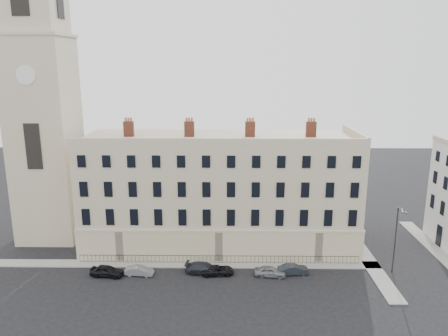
{
  "coord_description": "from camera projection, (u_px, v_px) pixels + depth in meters",
  "views": [
    {
      "loc": [
        -4.72,
        -44.89,
        24.8
      ],
      "look_at": [
        -5.4,
        10.0,
        11.21
      ],
      "focal_mm": 35.0,
      "sensor_mm": 36.0,
      "label": 1
    }
  ],
  "objects": [
    {
      "name": "car_a",
      "position": [
        107.0,
        271.0,
        51.39
      ],
      "size": [
        4.1,
        2.09,
        1.34
      ],
      "primitive_type": "imported",
      "rotation": [
        0.0,
        0.0,
        1.44
      ],
      "color": "black",
      "rests_on": "ground"
    },
    {
      "name": "pavement_east_return",
      "position": [
        364.0,
        255.0,
        57.07
      ],
      "size": [
        2.0,
        24.0,
        0.12
      ],
      "primitive_type": "cube",
      "color": "gray",
      "rests_on": "ground"
    },
    {
      "name": "pavement_terrace",
      "position": [
        187.0,
        264.0,
        54.44
      ],
      "size": [
        48.0,
        2.0,
        0.12
      ],
      "primitive_type": "cube",
      "color": "gray",
      "rests_on": "ground"
    },
    {
      "name": "railings",
      "position": [
        219.0,
        259.0,
        54.66
      ],
      "size": [
        35.0,
        0.04,
        0.96
      ],
      "color": "black",
      "rests_on": "ground"
    },
    {
      "name": "car_f",
      "position": [
        294.0,
        269.0,
        51.88
      ],
      "size": [
        3.84,
        1.8,
        1.22
      ],
      "primitive_type": "imported",
      "rotation": [
        0.0,
        0.0,
        1.71
      ],
      "color": "#22272E",
      "rests_on": "ground"
    },
    {
      "name": "pavement_adjacent",
      "position": [
        434.0,
        249.0,
        58.89
      ],
      "size": [
        2.0,
        20.0,
        0.12
      ],
      "primitive_type": "cube",
      "color": "gray",
      "rests_on": "ground"
    },
    {
      "name": "car_c",
      "position": [
        204.0,
        268.0,
        52.08
      ],
      "size": [
        4.71,
        2.38,
        1.31
      ],
      "primitive_type": "imported",
      "rotation": [
        0.0,
        0.0,
        1.45
      ],
      "color": "#21252D",
      "rests_on": "ground"
    },
    {
      "name": "car_b",
      "position": [
        139.0,
        271.0,
        51.66
      ],
      "size": [
        3.45,
        1.44,
        1.11
      ],
      "primitive_type": "imported",
      "rotation": [
        0.0,
        0.0,
        1.49
      ],
      "color": "gray",
      "rests_on": "ground"
    },
    {
      "name": "ground",
      "position": [
        270.0,
        285.0,
        49.48
      ],
      "size": [
        160.0,
        160.0,
        0.0
      ],
      "primitive_type": "plane",
      "color": "black",
      "rests_on": "ground"
    },
    {
      "name": "church_tower",
      "position": [
        43.0,
        107.0,
        58.94
      ],
      "size": [
        8.0,
        8.13,
        44.0
      ],
      "color": "beige",
      "rests_on": "ground"
    },
    {
      "name": "terrace",
      "position": [
        220.0,
        191.0,
        59.36
      ],
      "size": [
        36.22,
        12.22,
        17.0
      ],
      "color": "beige",
      "rests_on": "ground"
    },
    {
      "name": "car_d",
      "position": [
        218.0,
        270.0,
        51.84
      ],
      "size": [
        4.07,
        2.17,
        1.09
      ],
      "primitive_type": "imported",
      "rotation": [
        0.0,
        0.0,
        1.67
      ],
      "color": "black",
      "rests_on": "ground"
    },
    {
      "name": "streetlamp",
      "position": [
        396.0,
        237.0,
        51.3
      ],
      "size": [
        0.58,
        1.75,
        8.22
      ],
      "rotation": [
        0.0,
        0.0,
        -0.25
      ],
      "color": "#333238",
      "rests_on": "ground"
    },
    {
      "name": "car_e",
      "position": [
        270.0,
        271.0,
        51.38
      ],
      "size": [
        3.83,
        1.93,
        1.25
      ],
      "primitive_type": "imported",
      "rotation": [
        0.0,
        0.0,
        1.44
      ],
      "color": "gray",
      "rests_on": "ground"
    }
  ]
}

